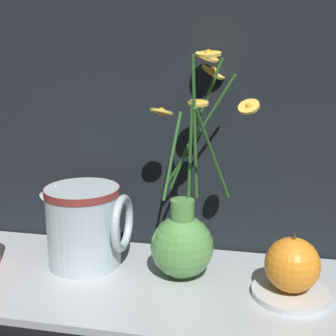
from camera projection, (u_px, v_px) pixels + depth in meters
name	position (u px, v px, depth m)	size (l,w,h in m)	color
ground_plane	(164.00, 289.00, 0.76)	(6.00, 6.00, 0.00)	black
shelf	(164.00, 286.00, 0.76)	(0.88, 0.29, 0.01)	#B2B7BC
vase_with_flowers	(183.00, 236.00, 0.76)	(0.18, 0.22, 0.37)	#59994C
ceramic_pitcher	(85.00, 223.00, 0.80)	(0.15, 0.13, 0.15)	silver
saucer_plate	(290.00, 293.00, 0.71)	(0.12, 0.12, 0.01)	silver
orange_fruit	(292.00, 265.00, 0.70)	(0.08, 0.08, 0.09)	orange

